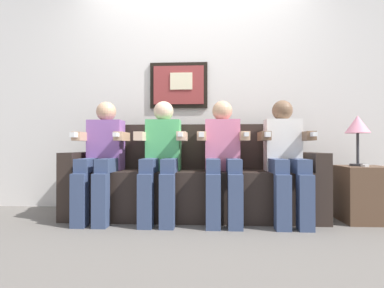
% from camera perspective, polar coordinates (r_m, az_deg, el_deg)
% --- Properties ---
extents(ground_plane, '(6.23, 6.23, 0.00)m').
position_cam_1_polar(ground_plane, '(2.77, -0.19, -14.60)').
color(ground_plane, '#66605B').
extents(back_wall_assembly, '(4.79, 0.10, 2.60)m').
position_cam_1_polar(back_wall_assembly, '(3.51, 0.52, 9.79)').
color(back_wall_assembly, silver).
rests_on(back_wall_assembly, ground_plane).
extents(couch, '(2.39, 0.58, 0.90)m').
position_cam_1_polar(couch, '(3.04, 0.20, -7.36)').
color(couch, '#2D231E').
rests_on(couch, ground_plane).
extents(person_leftmost, '(0.46, 0.56, 1.11)m').
position_cam_1_polar(person_leftmost, '(3.02, -16.16, -1.80)').
color(person_leftmost, '#8C59A5').
rests_on(person_leftmost, ground_plane).
extents(person_left_center, '(0.46, 0.56, 1.11)m').
position_cam_1_polar(person_left_center, '(2.88, -5.56, -1.89)').
color(person_left_center, '#4CB266').
rests_on(person_left_center, ground_plane).
extents(person_right_center, '(0.46, 0.56, 1.11)m').
position_cam_1_polar(person_right_center, '(2.84, 5.66, -1.89)').
color(person_right_center, pink).
rests_on(person_right_center, ground_plane).
extents(person_rightmost, '(0.46, 0.56, 1.11)m').
position_cam_1_polar(person_rightmost, '(2.92, 16.71, -1.84)').
color(person_rightmost, white).
rests_on(person_rightmost, ground_plane).
extents(side_table_right, '(0.40, 0.40, 0.50)m').
position_cam_1_polar(side_table_right, '(3.24, 28.78, -7.98)').
color(side_table_right, brown).
rests_on(side_table_right, ground_plane).
extents(table_lamp, '(0.22, 0.22, 0.46)m').
position_cam_1_polar(table_lamp, '(3.23, 28.00, 2.81)').
color(table_lamp, '#333338').
rests_on(table_lamp, side_table_right).
extents(spare_remote_on_table, '(0.04, 0.13, 0.02)m').
position_cam_1_polar(spare_remote_on_table, '(3.15, 28.82, -3.44)').
color(spare_remote_on_table, white).
rests_on(spare_remote_on_table, side_table_right).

